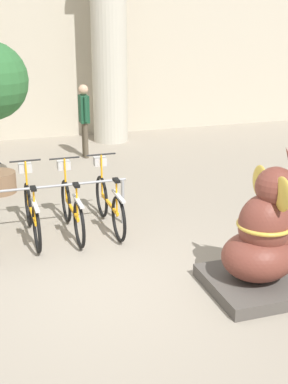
% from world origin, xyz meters
% --- Properties ---
extents(ground_plane, '(60.00, 60.00, 0.00)m').
position_xyz_m(ground_plane, '(0.00, 0.00, 0.00)').
color(ground_plane, gray).
extents(building_facade, '(20.00, 0.20, 6.00)m').
position_xyz_m(building_facade, '(0.00, 8.60, 3.00)').
color(building_facade, '#BCB29E').
rests_on(building_facade, ground_plane).
extents(column_right, '(1.12, 1.12, 5.16)m').
position_xyz_m(column_right, '(1.95, 7.60, 2.62)').
color(column_right, '#BCB7A8').
rests_on(column_right, ground_plane).
extents(bike_rack, '(2.42, 0.05, 0.77)m').
position_xyz_m(bike_rack, '(-0.50, 1.95, 0.57)').
color(bike_rack, gray).
rests_on(bike_rack, ground_plane).
extents(bicycle_1, '(0.48, 1.76, 1.10)m').
position_xyz_m(bicycle_1, '(-0.80, 1.86, 0.42)').
color(bicycle_1, black).
rests_on(bicycle_1, ground_plane).
extents(bicycle_2, '(0.48, 1.76, 1.10)m').
position_xyz_m(bicycle_2, '(-0.19, 1.83, 0.42)').
color(bicycle_2, black).
rests_on(bicycle_2, ground_plane).
extents(bicycle_3, '(0.48, 1.76, 1.10)m').
position_xyz_m(bicycle_3, '(0.41, 1.87, 0.42)').
color(bicycle_3, black).
rests_on(bicycle_3, ground_plane).
extents(elephant_statue, '(1.20, 1.20, 1.85)m').
position_xyz_m(elephant_statue, '(1.69, -0.67, 0.62)').
color(elephant_statue, '#4C4742').
rests_on(elephant_statue, ground_plane).
extents(person_pedestrian, '(0.23, 0.47, 1.70)m').
position_xyz_m(person_pedestrian, '(0.95, 6.17, 1.02)').
color(person_pedestrian, brown).
rests_on(person_pedestrian, ground_plane).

